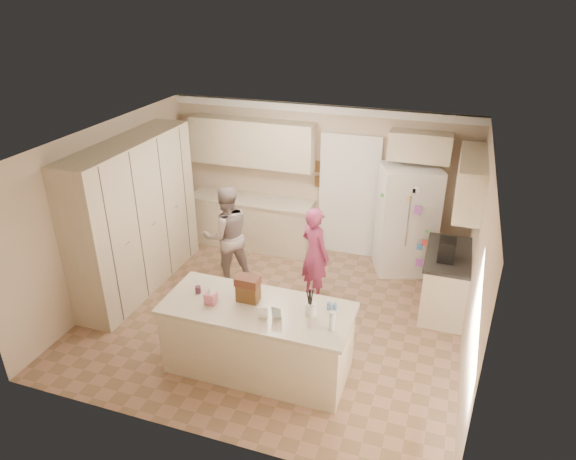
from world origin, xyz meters
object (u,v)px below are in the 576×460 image
(refrigerator, at_px, (407,220))
(tissue_box, at_px, (211,298))
(island_base, at_px, (258,340))
(coffee_maker, at_px, (447,250))
(utensil_crock, at_px, (311,309))
(dollhouse_body, at_px, (248,292))
(teen_boy, at_px, (227,235))
(teen_girl, at_px, (315,254))

(refrigerator, relative_size, tissue_box, 12.86)
(island_base, bearing_deg, coffee_maker, 42.83)
(coffee_maker, bearing_deg, utensil_crock, -127.12)
(island_base, distance_m, tissue_box, 0.79)
(island_base, height_order, tissue_box, tissue_box)
(refrigerator, bearing_deg, coffee_maker, -79.27)
(utensil_crock, relative_size, dollhouse_body, 0.58)
(tissue_box, relative_size, teen_boy, 0.09)
(refrigerator, xyz_separation_m, teen_girl, (-1.17, -1.31, -0.16))
(utensil_crock, relative_size, teen_girl, 0.10)
(utensil_crock, distance_m, teen_girl, 1.80)
(tissue_box, bearing_deg, utensil_crock, 7.13)
(tissue_box, bearing_deg, teen_girl, 68.04)
(island_base, bearing_deg, tissue_box, -169.70)
(coffee_maker, xyz_separation_m, utensil_crock, (-1.40, -1.85, -0.07))
(refrigerator, relative_size, teen_boy, 1.11)
(tissue_box, distance_m, dollhouse_body, 0.45)
(utensil_crock, bearing_deg, tissue_box, -172.87)
(utensil_crock, xyz_separation_m, tissue_box, (-1.20, -0.15, -0.00))
(dollhouse_body, bearing_deg, utensil_crock, -3.58)
(refrigerator, distance_m, coffee_maker, 1.38)
(refrigerator, distance_m, teen_boy, 2.91)
(coffee_maker, distance_m, tissue_box, 3.28)
(tissue_box, bearing_deg, teen_boy, 109.71)
(island_base, bearing_deg, utensil_crock, 4.40)
(utensil_crock, relative_size, teen_boy, 0.09)
(island_base, xyz_separation_m, dollhouse_body, (-0.15, 0.10, 0.60))
(refrigerator, height_order, coffee_maker, refrigerator)
(coffee_maker, relative_size, teen_boy, 0.19)
(coffee_maker, height_order, island_base, coffee_maker)
(dollhouse_body, bearing_deg, island_base, -33.69)
(utensil_crock, xyz_separation_m, teen_boy, (-1.89, 1.78, -0.19))
(coffee_maker, height_order, teen_boy, teen_boy)
(dollhouse_body, bearing_deg, coffee_maker, 39.29)
(refrigerator, bearing_deg, teen_boy, -172.89)
(teen_girl, bearing_deg, coffee_maker, -142.22)
(coffee_maker, relative_size, dollhouse_body, 1.15)
(teen_girl, bearing_deg, refrigerator, -97.71)
(teen_boy, relative_size, teen_girl, 1.09)
(coffee_maker, bearing_deg, teen_boy, -178.76)
(refrigerator, height_order, teen_girl, refrigerator)
(island_base, distance_m, utensil_crock, 0.86)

